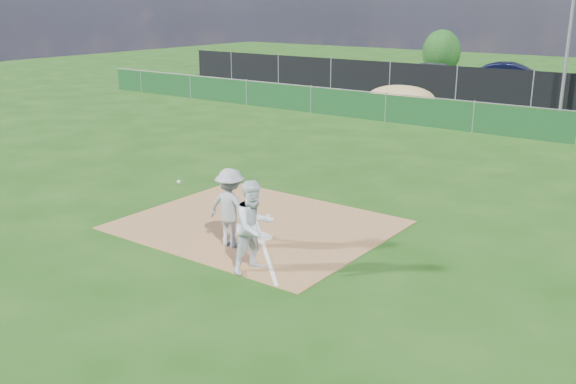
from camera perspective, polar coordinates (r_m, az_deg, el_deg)
The scene contains 14 objects.
ground at distance 22.87m, azimuth 11.58°, elevation 3.24°, with size 90.00×90.00×0.00m, color #18410E.
infield_dirt at distance 15.46m, azimuth -2.78°, elevation -2.93°, with size 6.00×5.00×0.02m, color #95653B.
foul_line at distance 15.45m, azimuth -2.78°, elevation -2.88°, with size 0.08×7.00×0.01m, color white.
green_fence at distance 27.29m, azimuth 16.15°, elevation 6.37°, with size 44.00×0.05×1.20m, color #0F3716.
dirt_mound at distance 32.42m, azimuth 10.03°, elevation 8.30°, with size 3.38×2.60×1.17m, color #A5874F.
black_fence at distance 34.79m, azimuth 20.91°, elevation 8.55°, with size 46.00×0.04×1.80m, color black.
parking_lot at distance 39.71m, azimuth 22.80°, elevation 7.93°, with size 46.00×9.00×0.01m, color black.
light_pole at distance 33.88m, azimuth 23.81°, elevation 13.33°, with size 0.16×0.16×8.00m, color slate.
first_base at distance 14.54m, azimuth -2.42°, elevation -4.02°, with size 0.37×0.37×0.08m, color silver.
play_at_first at distance 13.90m, azimuth -5.13°, elevation -1.41°, with size 2.12×0.75×1.75m.
runner at distance 12.61m, azimuth -3.04°, elevation -3.08°, with size 0.91×0.71×1.87m, color silver.
car_left at distance 40.34m, azimuth 13.33°, elevation 10.08°, with size 1.95×4.84×1.65m, color #9C9EA3.
car_mid at distance 40.66m, azimuth 19.35°, elevation 9.63°, with size 1.73×4.95×1.63m, color black.
tree_left at distance 47.80m, azimuth 13.49°, elevation 12.02°, with size 2.69×2.69×3.19m.
Camera 1 is at (9.21, -10.27, 5.21)m, focal length 40.00 mm.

